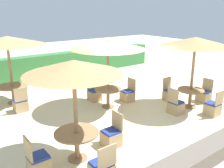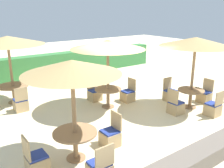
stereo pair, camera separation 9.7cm
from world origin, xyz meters
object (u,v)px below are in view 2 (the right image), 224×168
(patio_chair_front_right_east, at_px, (204,96))
(patio_chair_center_east, at_px, (128,95))
(round_table_back_left, at_px, (13,89))
(patio_chair_center_north, at_px, (95,94))
(patio_chair_front_left_east, at_px, (110,137))
(patio_chair_front_right_west, at_px, (175,107))
(patio_chair_back_left_south, at_px, (21,104))
(round_table_center, at_px, (108,93))
(patio_chair_front_right_south, at_px, (213,108))
(parasol_back_left, at_px, (7,41))
(patio_chair_front_right_north, at_px, (170,94))
(parasol_front_right, at_px, (196,42))
(patio_chair_front_left_west, at_px, (36,162))
(parasol_center, at_px, (108,45))
(round_table_front_left, at_px, (75,138))
(round_table_front_right, at_px, (191,94))
(parasol_front_left, at_px, (72,68))

(patio_chair_front_right_east, relative_size, patio_chair_center_east, 1.00)
(round_table_back_left, bearing_deg, patio_chair_center_north, -31.81)
(patio_chair_front_left_east, distance_m, round_table_back_left, 5.06)
(patio_chair_front_right_west, relative_size, patio_chair_center_east, 1.00)
(patio_chair_front_left_east, bearing_deg, patio_chair_back_left_south, 17.46)
(round_table_center, bearing_deg, patio_chair_front_right_east, -28.37)
(patio_chair_front_left_east, xyz_separation_m, round_table_back_left, (-1.17, 4.92, 0.32))
(patio_chair_front_right_west, height_order, patio_chair_front_right_south, same)
(parasol_back_left, bearing_deg, patio_chair_front_right_north, -34.35)
(parasol_front_right, relative_size, patio_chair_front_right_north, 2.84)
(patio_chair_front_left_west, xyz_separation_m, patio_chair_front_right_south, (6.10, -0.54, 0.00))
(patio_chair_back_left_south, relative_size, parasol_center, 0.34)
(patio_chair_front_right_east, relative_size, round_table_back_left, 0.78)
(patio_chair_front_left_east, relative_size, patio_chair_front_left_west, 1.00)
(patio_chair_front_left_east, height_order, parasol_center, parasol_center)
(patio_chair_front_right_east, xyz_separation_m, parasol_back_left, (-6.15, 4.45, 2.19))
(round_table_front_left, xyz_separation_m, parasol_back_left, (-0.11, 4.92, 1.88))
(patio_chair_front_left_west, bearing_deg, patio_chair_back_left_south, 167.94)
(patio_chair_front_left_east, distance_m, patio_chair_back_left_south, 4.08)
(patio_chair_front_right_west, height_order, patio_chair_back_left_south, same)
(round_table_front_right, bearing_deg, patio_chair_front_right_east, 1.76)
(patio_chair_front_right_north, relative_size, round_table_back_left, 0.78)
(patio_chair_front_left_east, height_order, round_table_front_right, patio_chair_front_left_east)
(parasol_front_left, xyz_separation_m, round_table_back_left, (-0.11, 4.92, -1.75))
(patio_chair_front_left_west, height_order, patio_chair_front_right_west, same)
(parasol_front_right, distance_m, round_table_center, 3.64)
(parasol_front_left, height_order, patio_chair_front_left_east, parasol_front_left)
(parasol_back_left, bearing_deg, parasol_front_right, -40.69)
(round_table_front_left, distance_m, parasol_front_right, 5.45)
(patio_chair_front_left_west, relative_size, patio_chair_front_right_east, 1.00)
(round_table_front_right, distance_m, patio_chair_back_left_south, 6.29)
(patio_chair_front_right_north, bearing_deg, round_table_back_left, -34.35)
(patio_chair_front_right_north, bearing_deg, parasol_front_right, 92.05)
(patio_chair_front_right_north, height_order, round_table_center, patio_chair_front_right_north)
(parasol_front_left, xyz_separation_m, patio_chair_center_east, (3.63, 2.35, -2.07))
(patio_chair_back_left_south, relative_size, patio_chair_center_north, 1.00)
(patio_chair_front_right_east, height_order, patio_chair_front_right_south, same)
(parasol_center, bearing_deg, parasol_front_left, -138.62)
(round_table_front_left, distance_m, patio_chair_front_left_west, 1.04)
(round_table_center, bearing_deg, patio_chair_front_left_east, -124.03)
(round_table_back_left, bearing_deg, patio_chair_front_left_east, -76.56)
(parasol_front_right, height_order, parasol_center, parasol_front_right)
(patio_chair_front_right_east, bearing_deg, patio_chair_center_north, 51.22)
(patio_chair_back_left_south, xyz_separation_m, patio_chair_center_east, (3.79, -1.55, 0.00))
(patio_chair_front_right_south, relative_size, parasol_back_left, 0.34)
(patio_chair_front_right_north, bearing_deg, round_table_front_left, 15.27)
(patio_chair_front_left_east, distance_m, patio_chair_front_right_south, 4.08)
(round_table_front_left, xyz_separation_m, patio_chair_front_right_west, (4.20, 0.38, -0.32))
(patio_chair_front_right_south, bearing_deg, patio_chair_front_left_east, 172.91)
(parasol_front_right, distance_m, patio_chair_center_east, 3.26)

